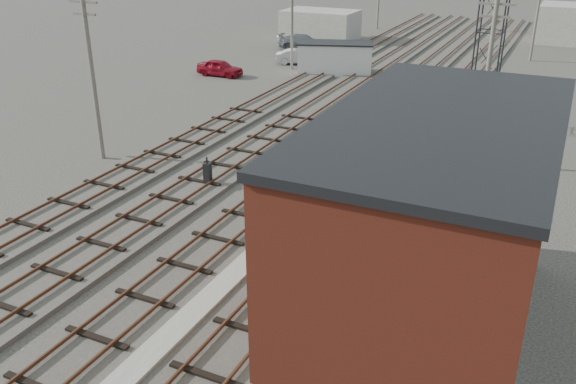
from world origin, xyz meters
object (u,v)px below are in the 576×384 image
Objects in this scene: switch_stand at (208,174)px; car_grey at (303,42)px; site_trailer at (335,58)px; car_silver at (298,57)px; car_red at (220,68)px; signal_mast at (262,304)px.

switch_stand is 0.28× the size of car_grey.
car_silver is (-4.58, 2.37, -0.70)m from site_trailer.
car_silver is 7.13m from car_grey.
car_red reaches higher than car_silver.
site_trailer is at bearing -152.11° from car_grey.
car_red is 14.07m from car_grey.
switch_stand is 0.36× the size of car_red.
car_red is 8.33m from car_silver.
switch_stand is at bearing -150.27° from car_red.
signal_mast is 37.94m from car_red.
car_red is at bearing 163.62° from car_grey.
car_grey reaches higher than car_red.
car_red is (-11.95, 20.94, -0.00)m from switch_stand.
signal_mast reaches higher than switch_stand.
car_silver is (-16.64, 39.06, -1.58)m from signal_mast.
car_grey is at bearing 102.85° from switch_stand.
car_red is (-20.68, 31.78, -1.56)m from signal_mast.
car_red is 1.00× the size of car_silver.
signal_mast is 0.55× the size of site_trailer.
signal_mast is 42.48m from car_silver.
car_grey is at bearing 109.13° from site_trailer.
switch_stand is 36.42m from car_grey.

